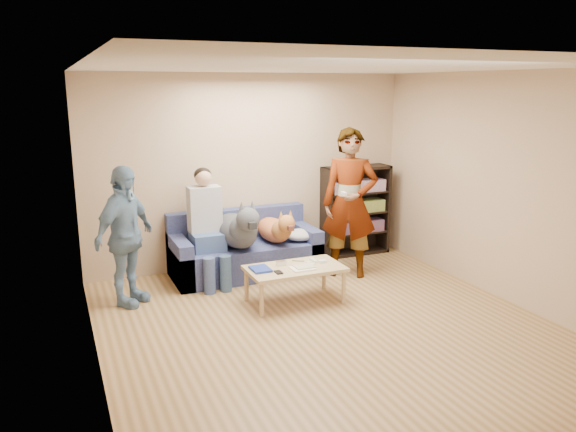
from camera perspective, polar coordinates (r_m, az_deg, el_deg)
name	(u,v)px	position (r m, az deg, el deg)	size (l,w,h in m)	color
ground	(334,332)	(5.82, 4.74, -11.67)	(5.00, 5.00, 0.00)	olive
ceiling	(340,67)	(5.28, 5.28, 14.86)	(5.00, 5.00, 0.00)	white
wall_back	(251,171)	(7.66, -3.83, 4.59)	(4.50, 4.50, 0.00)	tan
wall_front	(547,293)	(3.49, 24.78, -7.15)	(4.50, 4.50, 0.00)	tan
wall_left	(90,230)	(4.80, -19.48, -1.33)	(5.00, 5.00, 0.00)	tan
wall_right	(516,190)	(6.74, 22.15, 2.47)	(5.00, 5.00, 0.00)	tan
blanket	(300,235)	(7.45, 1.27, -1.91)	(0.42, 0.36, 0.15)	silver
person_standing_right	(350,203)	(7.23, 6.29, 1.30)	(0.70, 0.46, 1.92)	gray
person_standing_left	(125,236)	(6.51, -16.23, -2.01)	(0.93, 0.39, 1.59)	#7A9CC4
held_controller	(344,193)	(6.93, 5.69, 2.31)	(0.04, 0.13, 0.03)	silver
notebook_blue	(260,269)	(6.31, -2.82, -5.40)	(0.20, 0.26, 0.03)	#1C339A
papers	(303,268)	(6.34, 1.48, -5.34)	(0.26, 0.20, 0.01)	white
magazine	(304,266)	(6.36, 1.66, -5.14)	(0.22, 0.17, 0.01)	beige
camera_silver	(281,263)	(6.46, -0.70, -4.81)	(0.11, 0.06, 0.05)	silver
controller_a	(313,260)	(6.60, 2.58, -4.52)	(0.04, 0.13, 0.03)	white
controller_b	(322,261)	(6.57, 3.52, -4.63)	(0.09, 0.06, 0.03)	white
headphone_cup_a	(311,264)	(6.47, 2.40, -4.94)	(0.07, 0.07, 0.02)	white
headphone_cup_b	(309,262)	(6.54, 2.10, -4.74)	(0.07, 0.07, 0.02)	silver
pen_orange	(299,271)	(6.26, 1.13, -5.61)	(0.01, 0.01, 0.14)	orange
pen_black	(298,261)	(6.61, 1.03, -4.58)	(0.01, 0.01, 0.14)	black
wallet	(279,272)	(6.21, -0.97, -5.74)	(0.07, 0.12, 0.01)	black
sofa	(244,253)	(7.43, -4.49, -3.75)	(1.90, 0.85, 0.82)	#515B93
person_seated	(207,222)	(7.05, -8.24, -0.65)	(0.40, 0.73, 1.47)	#445D97
dog_gray	(238,229)	(7.10, -5.11, -1.33)	(0.47, 1.28, 0.68)	#44464E
dog_tan	(276,229)	(7.32, -1.26, -1.34)	(0.35, 1.14, 0.51)	#C46A3B
coffee_table	(295,271)	(6.42, 0.70, -5.59)	(1.10, 0.60, 0.42)	#D7BD84
bookshelf	(355,208)	(8.26, 6.83, 0.77)	(1.00, 0.34, 1.30)	black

